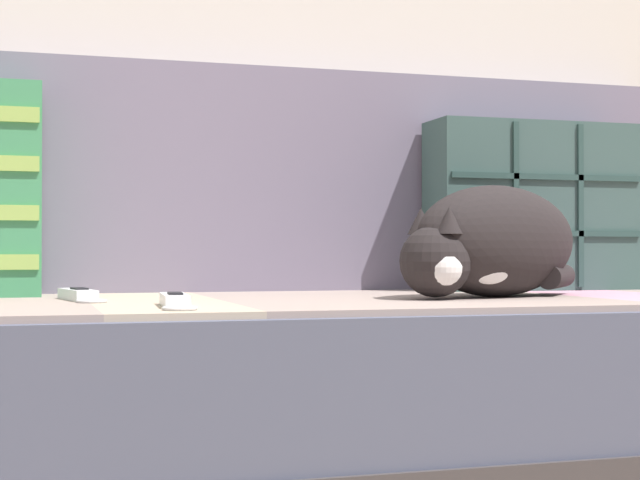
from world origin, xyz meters
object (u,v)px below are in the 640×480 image
Objects in this scene: game_remote_far at (175,301)px; throw_pillow_quilted at (532,207)px; sleeping_cat at (489,245)px; game_remote_near at (79,295)px; couch at (275,409)px.

throw_pillow_quilted is at bearing 27.28° from game_remote_far.
sleeping_cat reaches higher than game_remote_near.
couch is at bearing 166.63° from sleeping_cat.
sleeping_cat is 0.71m from game_remote_near.
couch is 10.48× the size of game_remote_far.
throw_pillow_quilted is 2.31× the size of game_remote_far.
game_remote_near is 0.99× the size of game_remote_far.
game_remote_far is at bearing -166.67° from sleeping_cat.
game_remote_near is at bearing 172.07° from sleeping_cat.
couch is at bearing 47.19° from game_remote_far.
sleeping_cat is 2.11× the size of game_remote_near.
game_remote_near is (-0.94, -0.19, -0.17)m from throw_pillow_quilted.
sleeping_cat is 0.60m from game_remote_far.
sleeping_cat reaches higher than game_remote_far.
throw_pillow_quilted reaches higher than couch.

